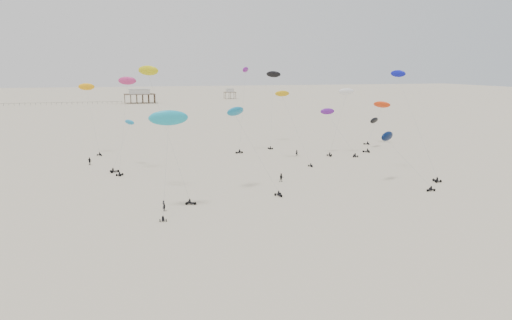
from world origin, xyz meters
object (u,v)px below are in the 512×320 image
object	(u,v)px
pavilion_small	(230,94)
rig_0	(342,108)
pavilion_main	(140,97)
spectator_0	(164,211)
rig_4	(89,98)
rig_9	(372,128)

from	to	relation	value
pavilion_small	rig_0	distance (m)	254.39
pavilion_main	pavilion_small	xyz separation A→B (m)	(70.00, 30.00, -0.74)
pavilion_main	spectator_0	bearing A→B (deg)	-91.76
pavilion_main	pavilion_small	size ratio (longest dim) A/B	2.33
rig_4	rig_9	xyz separation A→B (m)	(81.93, -13.04, -9.56)
rig_4	pavilion_main	bearing A→B (deg)	-126.11
pavilion_main	pavilion_small	bearing A→B (deg)	23.20
pavilion_small	rig_9	size ratio (longest dim) A/B	0.73
rig_4	pavilion_small	bearing A→B (deg)	-141.35
rig_0	rig_4	xyz separation A→B (m)	(-68.93, 18.96, 2.66)
pavilion_main	spectator_0	xyz separation A→B (m)	(-8.25, -268.11, -4.22)
rig_0	rig_9	size ratio (longest dim) A/B	1.53
rig_0	pavilion_small	bearing A→B (deg)	-85.45
pavilion_small	rig_9	distance (m)	247.42
rig_4	spectator_0	size ratio (longest dim) A/B	8.99
rig_0	spectator_0	xyz separation A→B (m)	(-54.36, -45.03, -13.22)
pavilion_main	spectator_0	world-z (taller)	pavilion_main
rig_4	spectator_0	distance (m)	67.52
rig_4	spectator_0	world-z (taller)	rig_4
pavilion_small	spectator_0	xyz separation A→B (m)	(-78.25, -298.11, -3.49)
pavilion_small	pavilion_main	bearing A→B (deg)	-156.80
pavilion_main	rig_0	bearing A→B (deg)	-78.32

